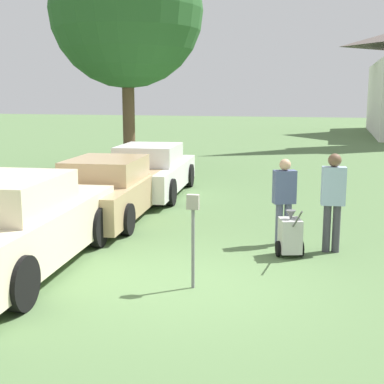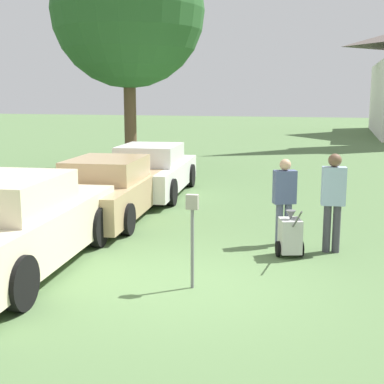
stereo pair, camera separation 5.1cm
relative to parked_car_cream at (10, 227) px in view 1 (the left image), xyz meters
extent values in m
plane|color=#517042|center=(3.10, 0.16, -0.74)|extent=(120.00, 120.00, 0.00)
cube|color=beige|center=(0.00, 0.04, -0.13)|extent=(2.41, 5.12, 0.82)
cube|color=beige|center=(0.02, -0.16, 0.57)|extent=(1.90, 2.24, 0.56)
cylinder|color=black|center=(-1.10, 1.48, -0.36)|extent=(0.25, 0.77, 0.76)
cylinder|color=black|center=(0.80, 1.66, -0.36)|extent=(0.25, 0.77, 0.76)
cylinder|color=black|center=(1.09, -1.40, -0.36)|extent=(0.25, 0.77, 0.76)
cube|color=tan|center=(0.00, 4.01, -0.20)|extent=(2.22, 4.97, 0.73)
cube|color=tan|center=(0.01, 3.82, 0.42)|extent=(1.74, 2.17, 0.51)
cylinder|color=black|center=(-1.01, 5.42, -0.41)|extent=(0.24, 0.67, 0.66)
cylinder|color=black|center=(0.71, 5.59, -0.41)|extent=(0.24, 0.67, 0.66)
cylinder|color=black|center=(-0.72, 2.44, -0.41)|extent=(0.24, 0.67, 0.66)
cylinder|color=black|center=(1.00, 2.61, -0.41)|extent=(0.24, 0.67, 0.66)
cube|color=silver|center=(0.00, 7.00, -0.20)|extent=(2.25, 4.84, 0.70)
cube|color=silver|center=(0.01, 6.81, 0.43)|extent=(1.77, 2.11, 0.55)
cylinder|color=black|center=(-1.02, 8.36, -0.39)|extent=(0.25, 0.72, 0.71)
cylinder|color=black|center=(0.74, 8.53, -0.39)|extent=(0.25, 0.72, 0.71)
cylinder|color=black|center=(-0.75, 5.47, -0.39)|extent=(0.25, 0.72, 0.71)
cylinder|color=black|center=(1.02, 5.63, -0.39)|extent=(0.25, 0.72, 0.71)
cylinder|color=slate|center=(3.08, 0.00, -0.14)|extent=(0.05, 0.05, 1.21)
cube|color=gray|center=(3.08, 0.00, 0.57)|extent=(0.18, 0.09, 0.22)
cylinder|color=#515670|center=(4.24, 2.78, -0.34)|extent=(0.14, 0.14, 0.81)
cylinder|color=#515670|center=(4.09, 2.71, -0.34)|extent=(0.14, 0.14, 0.81)
cube|color=#4C597F|center=(4.16, 2.75, 0.38)|extent=(0.47, 0.36, 0.64)
sphere|color=tan|center=(4.16, 2.75, 0.81)|extent=(0.22, 0.22, 0.22)
cylinder|color=#3F3F47|center=(5.15, 2.46, -0.30)|extent=(0.14, 0.14, 0.88)
cylinder|color=#3F3F47|center=(4.98, 2.43, -0.30)|extent=(0.14, 0.14, 0.88)
cube|color=#99B2CC|center=(5.06, 2.45, 0.49)|extent=(0.45, 0.27, 0.70)
sphere|color=brown|center=(5.06, 2.45, 0.96)|extent=(0.24, 0.24, 0.24)
cube|color=#B2B2AD|center=(4.35, 1.97, -0.36)|extent=(0.48, 0.53, 0.60)
cone|color=#59595B|center=(4.35, 1.97, 0.02)|extent=(0.18, 0.18, 0.16)
cylinder|color=#4C4C4C|center=(4.50, 1.53, 0.04)|extent=(0.21, 0.57, 0.43)
cylinder|color=black|center=(4.15, 1.91, -0.60)|extent=(0.13, 0.28, 0.28)
cylinder|color=black|center=(4.55, 2.04, -0.60)|extent=(0.13, 0.28, 0.28)
cylinder|color=brown|center=(-2.21, 10.95, 0.98)|extent=(0.44, 0.44, 3.45)
sphere|color=#285628|center=(-2.21, 10.95, 5.00)|extent=(5.39, 5.39, 5.39)
camera|label=1|loc=(5.02, -7.38, 2.13)|focal=50.00mm
camera|label=2|loc=(5.07, -7.37, 2.13)|focal=50.00mm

